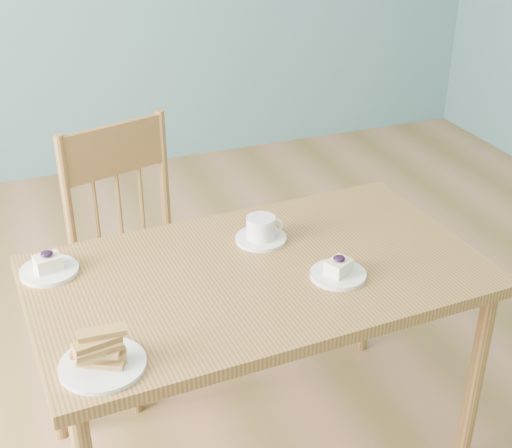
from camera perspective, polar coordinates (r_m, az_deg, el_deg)
name	(u,v)px	position (r m, az deg, el deg)	size (l,w,h in m)	color
room	(209,39)	(1.61, -3.77, 14.55)	(5.01, 5.01, 2.71)	#A9714F
dining_table	(258,290)	(2.03, 0.16, -5.27)	(1.29, 0.78, 0.67)	olive
dining_chair	(142,254)	(2.51, -9.14, -2.36)	(0.51, 0.50, 0.91)	olive
cheesecake_plate_near	(338,271)	(1.97, 6.60, -3.78)	(0.15, 0.15, 0.07)	silver
cheesecake_plate_far	(49,267)	(2.06, -16.25, -3.34)	(0.16, 0.16, 0.07)	silver
coffee_cup	(261,231)	(2.13, 0.43, -0.53)	(0.15, 0.15, 0.08)	silver
biscotti_plate	(102,356)	(1.68, -12.25, -10.30)	(0.20, 0.20, 0.09)	silver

